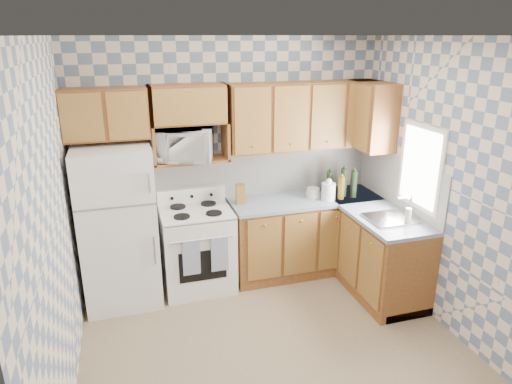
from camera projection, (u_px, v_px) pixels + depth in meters
floor at (274, 347)px, 4.17m from camera, size 3.40×3.40×0.00m
back_wall at (230, 161)px, 5.18m from camera, size 3.40×0.02×2.70m
right_wall at (451, 190)px, 4.20m from camera, size 0.02×3.20×2.70m
backsplash_back at (264, 171)px, 5.33m from camera, size 2.60×0.02×0.56m
backsplash_right at (398, 181)px, 4.97m from camera, size 0.02×1.60×0.56m
refrigerator at (119, 227)px, 4.68m from camera, size 0.75×0.70×1.68m
stove_body at (197, 250)px, 5.05m from camera, size 0.76×0.65×0.90m
cooktop at (196, 212)px, 4.90m from camera, size 0.76×0.65×0.02m
backguard at (191, 195)px, 5.12m from camera, size 0.76×0.08×0.17m
dish_towel_left at (191, 258)px, 4.68m from camera, size 0.18×0.02×0.38m
dish_towel_right at (220, 254)px, 4.76m from camera, size 0.18×0.02×0.38m
base_cabinets_back at (305, 236)px, 5.43m from camera, size 1.75×0.60×0.88m
base_cabinets_right at (369, 247)px, 5.14m from camera, size 0.60×1.60×0.88m
countertop_back at (306, 200)px, 5.28m from camera, size 1.77×0.63×0.04m
countertop_right at (372, 209)px, 4.98m from camera, size 0.63×1.60×0.04m
upper_cabinets_back at (305, 116)px, 5.09m from camera, size 1.75×0.33×0.74m
upper_cabinets_fridge at (105, 114)px, 4.47m from camera, size 0.82×0.33×0.50m
upper_cabinets_right at (369, 115)px, 5.12m from camera, size 0.33×0.70×0.74m
microwave_shelf at (191, 160)px, 4.87m from camera, size 0.80×0.33×0.03m
microwave at (184, 145)px, 4.77m from camera, size 0.69×0.56×0.33m
sink at (391, 219)px, 4.66m from camera, size 0.48×0.40×0.03m
window at (421, 167)px, 4.57m from camera, size 0.02×0.66×0.86m
bottle_0 at (344, 182)px, 5.28m from camera, size 0.07×0.07×0.33m
bottle_1 at (354, 184)px, 5.26m from camera, size 0.07×0.07×0.31m
bottle_2 at (353, 182)px, 5.37m from camera, size 0.07×0.07×0.29m
bottle_3 at (341, 188)px, 5.20m from camera, size 0.07×0.07×0.27m
bottle_4 at (330, 183)px, 5.30m from camera, size 0.07×0.07×0.30m
knife_block at (241, 194)px, 5.06m from camera, size 0.11×0.11×0.22m
electric_kettle at (328, 192)px, 5.18m from camera, size 0.16×0.16×0.20m
food_containers at (313, 193)px, 5.27m from camera, size 0.17×0.17×0.11m
soap_bottle at (408, 216)px, 4.51m from camera, size 0.06×0.06×0.17m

